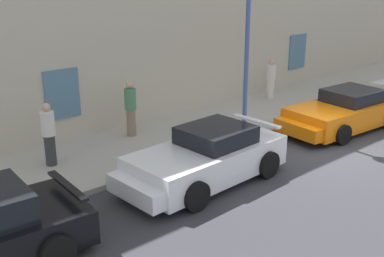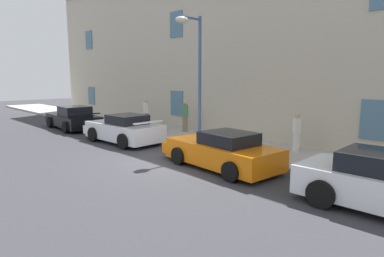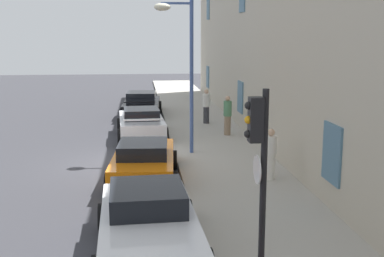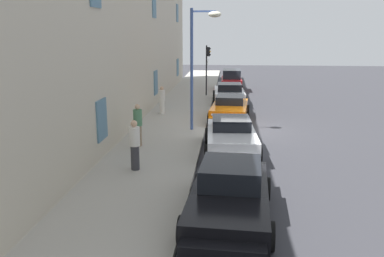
% 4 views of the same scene
% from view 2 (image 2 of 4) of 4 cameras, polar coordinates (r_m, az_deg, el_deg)
% --- Properties ---
extents(ground_plane, '(80.00, 80.00, 0.00)m').
position_cam_2_polar(ground_plane, '(12.60, -4.71, -5.59)').
color(ground_plane, '#333338').
extents(sidewalk, '(60.00, 3.54, 0.14)m').
position_cam_2_polar(sidewalk, '(15.16, 6.37, -2.86)').
color(sidewalk, '#A8A399').
rests_on(sidewalk, ground).
extents(building_facade, '(42.14, 4.11, 10.49)m').
position_cam_2_polar(building_facade, '(17.86, 14.33, 15.46)').
color(building_facade, '#BCB29E').
rests_on(building_facade, ground).
extents(sportscar_red_lead, '(5.06, 2.36, 1.43)m').
position_cam_2_polar(sportscar_red_lead, '(21.59, -20.31, 1.64)').
color(sportscar_red_lead, black).
rests_on(sportscar_red_lead, ground).
extents(sportscar_yellow_flank, '(4.63, 2.25, 1.39)m').
position_cam_2_polar(sportscar_yellow_flank, '(16.33, -12.21, -0.17)').
color(sportscar_yellow_flank, white).
rests_on(sportscar_yellow_flank, ground).
extents(sportscar_white_middle, '(4.74, 2.30, 1.31)m').
position_cam_2_polar(sportscar_white_middle, '(11.60, 4.74, -3.94)').
color(sportscar_white_middle, orange).
rests_on(sportscar_white_middle, ground).
extents(street_lamp, '(0.44, 1.42, 5.64)m').
position_cam_2_polar(street_lamp, '(14.25, 0.15, 12.49)').
color(street_lamp, '#3F5999').
rests_on(street_lamp, sidewalk).
extents(pedestrian_admiring, '(0.51, 0.51, 1.59)m').
position_cam_2_polar(pedestrian_admiring, '(14.14, 17.96, -0.49)').
color(pedestrian_admiring, silver).
rests_on(pedestrian_admiring, sidewalk).
extents(pedestrian_strolling, '(0.51, 0.51, 1.75)m').
position_cam_2_polar(pedestrian_strolling, '(18.21, -1.24, 2.25)').
color(pedestrian_strolling, '#8C7259').
rests_on(pedestrian_strolling, sidewalk).
extents(pedestrian_bystander, '(0.51, 0.51, 1.72)m').
position_cam_2_polar(pedestrian_bystander, '(20.15, -8.07, 2.76)').
color(pedestrian_bystander, '#333338').
rests_on(pedestrian_bystander, sidewalk).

